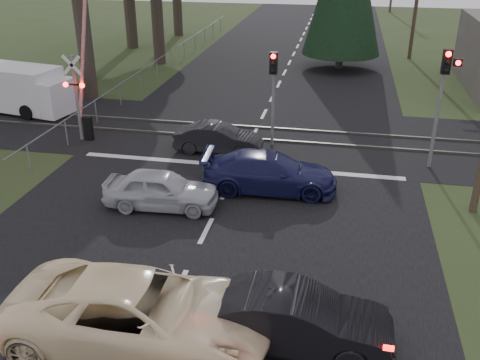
% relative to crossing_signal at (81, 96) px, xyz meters
% --- Properties ---
extents(ground, '(120.00, 120.00, 0.00)m').
position_rel_crossing_signal_xyz_m(ground, '(7.27, -9.79, -2.06)').
color(ground, '#2B3B1A').
rests_on(ground, ground).
extents(road, '(14.00, 100.00, 0.01)m').
position_rel_crossing_signal_xyz_m(road, '(7.27, 0.21, -2.05)').
color(road, black).
rests_on(road, ground).
extents(rail_corridor, '(120.00, 8.00, 0.01)m').
position_rel_crossing_signal_xyz_m(rail_corridor, '(7.27, 2.21, -2.05)').
color(rail_corridor, black).
rests_on(rail_corridor, ground).
extents(stop_line, '(13.00, 0.35, 0.00)m').
position_rel_crossing_signal_xyz_m(stop_line, '(7.27, -1.59, -2.05)').
color(stop_line, silver).
rests_on(stop_line, ground).
extents(rail_near, '(120.00, 0.12, 0.10)m').
position_rel_crossing_signal_xyz_m(rail_near, '(7.27, 1.41, -2.01)').
color(rail_near, '#59544C').
rests_on(rail_near, ground).
extents(rail_far, '(120.00, 0.12, 0.10)m').
position_rel_crossing_signal_xyz_m(rail_far, '(7.27, 3.01, -2.01)').
color(rail_far, '#59544C').
rests_on(rail_far, ground).
extents(crossing_signal, '(1.62, 0.38, 6.96)m').
position_rel_crossing_signal_xyz_m(crossing_signal, '(0.00, 0.00, 0.00)').
color(crossing_signal, slate).
rests_on(crossing_signal, ground).
extents(traffic_signal_right, '(0.68, 0.48, 4.70)m').
position_rel_crossing_signal_xyz_m(traffic_signal_right, '(14.82, -0.31, 1.26)').
color(traffic_signal_right, slate).
rests_on(traffic_signal_right, ground).
extents(traffic_signal_center, '(0.32, 0.48, 4.10)m').
position_rel_crossing_signal_xyz_m(traffic_signal_center, '(8.27, 0.89, 0.75)').
color(traffic_signal_center, slate).
rests_on(traffic_signal_center, ground).
extents(fence_left, '(0.10, 36.00, 1.20)m').
position_rel_crossing_signal_xyz_m(fence_left, '(-0.53, 12.71, -2.06)').
color(fence_left, slate).
rests_on(fence_left, ground).
extents(cream_coupe, '(6.07, 2.92, 1.67)m').
position_rel_crossing_signal_xyz_m(cream_coupe, '(7.07, -11.90, -1.22)').
color(cream_coupe, '#FFE9B6').
rests_on(cream_coupe, ground).
extents(dark_hatchback, '(4.33, 1.53, 1.42)m').
position_rel_crossing_signal_xyz_m(dark_hatchback, '(10.53, -11.32, -1.35)').
color(dark_hatchback, black).
rests_on(dark_hatchback, ground).
extents(silver_car, '(3.94, 1.76, 1.31)m').
position_rel_crossing_signal_xyz_m(silver_car, '(5.40, -5.50, -1.40)').
color(silver_car, '#B0B3B9').
rests_on(silver_car, ground).
extents(blue_sedan, '(4.94, 2.24, 1.40)m').
position_rel_crossing_signal_xyz_m(blue_sedan, '(8.80, -3.49, -1.36)').
color(blue_sedan, '#171845').
rests_on(blue_sedan, ground).
extents(dark_car_far, '(3.71, 1.34, 1.22)m').
position_rel_crossing_signal_xyz_m(dark_car_far, '(6.16, -0.28, -1.45)').
color(dark_car_far, black).
rests_on(dark_car_far, ground).
extents(white_van, '(6.21, 3.14, 2.32)m').
position_rel_crossing_signal_xyz_m(white_van, '(-5.23, 3.34, -0.88)').
color(white_van, white).
rests_on(white_van, ground).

